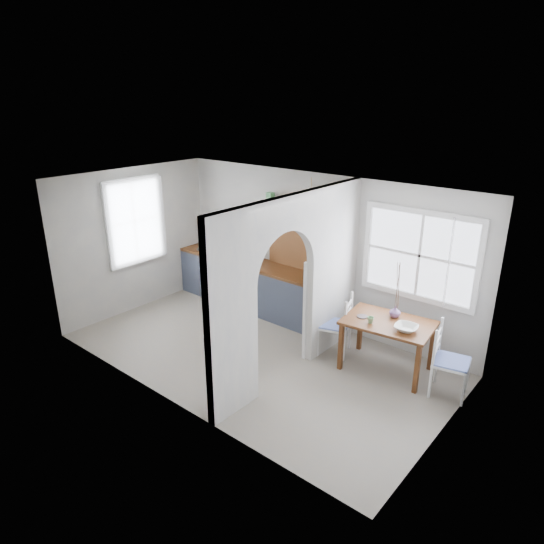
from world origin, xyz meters
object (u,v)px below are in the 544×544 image
Objects in this scene: chair_right at (452,361)px; kettle at (317,274)px; vase at (395,312)px; dining_table at (386,346)px; chair_left at (335,324)px.

kettle reaches higher than chair_right.
chair_right is at bearing -12.50° from vase.
kettle is (-1.50, 0.39, 0.63)m from dining_table.
chair_left is 5.72× the size of vase.
chair_right is at bearing -8.13° from dining_table.
dining_table is at bearing 75.54° from chair_left.
vase is (1.49, -0.20, -0.16)m from kettle.
chair_left is at bearing 177.67° from dining_table.
chair_right is at bearing 72.49° from chair_left.
dining_table is 0.51m from vase.
kettle is at bearing -143.81° from chair_left.
dining_table is 5.27× the size of kettle.
kettle reaches higher than vase.
chair_left is 0.96m from kettle.
vase is at bearing 9.23° from kettle.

